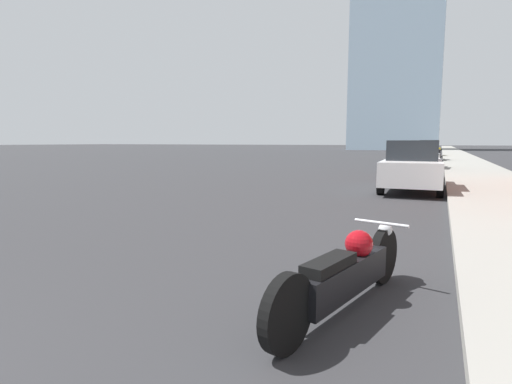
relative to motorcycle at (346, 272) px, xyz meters
name	(u,v)px	position (x,y,z in m)	size (l,w,h in m)	color
sidewalk	(462,160)	(2.57, 35.66, -0.30)	(3.11, 240.00, 0.15)	gray
distant_tower	(400,23)	(-8.04, 84.76, 24.99)	(16.79, 16.79, 50.73)	#9EB7CC
motorcycle	(346,272)	(0.00, 0.00, 0.00)	(0.88, 2.60, 0.75)	black
parked_car_white	(412,166)	(-0.06, 10.47, 0.46)	(1.98, 4.54, 1.68)	silver
parked_car_silver	(420,157)	(-0.30, 20.98, 0.42)	(2.18, 4.51, 1.60)	#BCBCC1
parked_car_black	(428,151)	(-0.15, 32.74, 0.51)	(1.93, 4.61, 1.77)	black
parked_car_yellow	(430,149)	(-0.30, 44.34, 0.49)	(2.19, 4.25, 1.76)	gold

